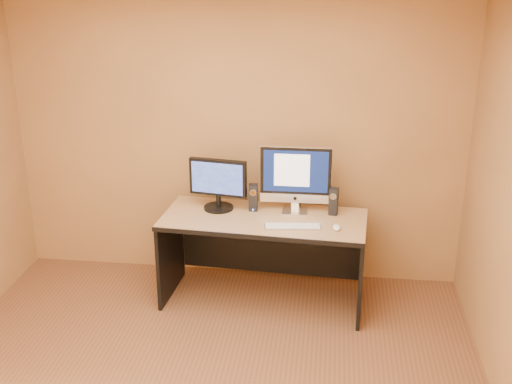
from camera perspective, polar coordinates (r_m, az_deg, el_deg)
walls at (r=3.81m, az=-6.24°, el=-3.33°), size 4.00×4.00×2.60m
ceiling at (r=3.50m, az=-7.09°, el=16.54°), size 4.00×4.00×0.00m
desk at (r=5.46m, az=0.67°, el=-6.06°), size 1.73×0.85×0.78m
imac at (r=5.32m, az=3.53°, el=1.11°), size 0.60×0.22×0.58m
second_monitor at (r=5.41m, az=-3.39°, el=0.67°), size 0.54×0.33×0.44m
speaker_left at (r=5.41m, az=-0.25°, el=-0.49°), size 0.08×0.08×0.23m
speaker_right at (r=5.36m, az=6.91°, el=-0.83°), size 0.08×0.09×0.23m
keyboard at (r=5.12m, az=3.26°, el=-3.06°), size 0.46×0.17×0.02m
mouse at (r=5.11m, az=7.18°, el=-3.13°), size 0.07×0.11×0.04m
cable_a at (r=5.56m, az=3.92°, el=-1.15°), size 0.07×0.22×0.01m
cable_b at (r=5.57m, az=3.79°, el=-1.11°), size 0.11×0.16×0.01m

